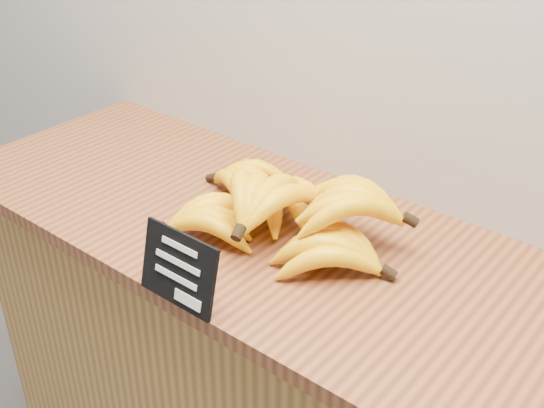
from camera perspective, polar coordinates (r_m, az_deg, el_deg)
The scene contains 3 objects.
counter_top at distance 1.26m, azimuth 1.43°, elevation -3.24°, with size 1.51×0.54×0.03m, color brown.
chalkboard_sign at distance 1.07m, azimuth -7.86°, elevation -5.41°, with size 0.15×0.01×0.12m, color black.
banana_pile at distance 1.23m, azimuth 1.09°, elevation -0.41°, with size 0.48×0.32×0.13m.
Camera 1 is at (0.81, 1.91, 1.61)m, focal length 45.00 mm.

